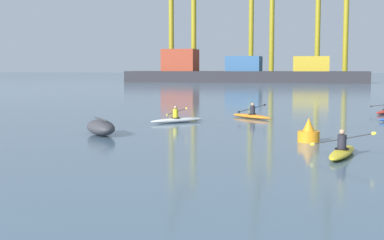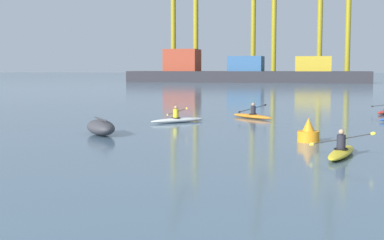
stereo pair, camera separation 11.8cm
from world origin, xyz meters
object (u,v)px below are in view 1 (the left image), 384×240
object	(u,v)px
capsized_dinghy	(101,127)
gantry_crane_west	(182,8)
kayak_yellow	(342,151)
kayak_orange	(252,116)
kayak_white	(177,119)
channel_buoy	(309,133)
container_barge	(241,72)
gantry_crane_west_mid	(261,11)

from	to	relation	value
capsized_dinghy	gantry_crane_west	bearing A→B (deg)	102.96
gantry_crane_west	capsized_dinghy	size ratio (longest dim) A/B	12.11
gantry_crane_west	kayak_yellow	world-z (taller)	gantry_crane_west
kayak_orange	kayak_white	world-z (taller)	same
gantry_crane_west	channel_buoy	xyz separation A→B (m)	(32.86, -102.64, -16.92)
kayak_yellow	container_barge	bearing A→B (deg)	100.82
gantry_crane_west_mid	kayak_yellow	xyz separation A→B (m)	(16.55, -115.04, -16.69)
kayak_orange	kayak_yellow	world-z (taller)	same
container_barge	gantry_crane_west_mid	world-z (taller)	gantry_crane_west_mid
container_barge	kayak_white	distance (m)	90.83
capsized_dinghy	kayak_white	bearing A→B (deg)	74.25
channel_buoy	kayak_yellow	distance (m)	3.75
channel_buoy	kayak_orange	xyz separation A→B (m)	(-3.73, 10.10, -0.19)
container_barge	gantry_crane_west	distance (m)	22.03
container_barge	kayak_yellow	bearing A→B (deg)	-79.18
container_barge	gantry_crane_west	bearing A→B (deg)	158.36
capsized_dinghy	kayak_yellow	bearing A→B (deg)	-18.98
channel_buoy	kayak_yellow	xyz separation A→B (m)	(1.26, -3.53, -0.19)
gantry_crane_west	kayak_white	world-z (taller)	gantry_crane_west
channel_buoy	gantry_crane_west_mid	bearing A→B (deg)	97.81
capsized_dinghy	kayak_orange	world-z (taller)	kayak_orange
kayak_white	container_barge	bearing A→B (deg)	96.62
gantry_crane_west_mid	kayak_orange	xyz separation A→B (m)	(11.57, -101.42, -16.69)
gantry_crane_west	capsized_dinghy	xyz separation A→B (m)	(23.61, -102.56, -16.93)
container_barge	capsized_dinghy	bearing A→B (deg)	-84.88
gantry_crane_west_mid	kayak_white	bearing A→B (deg)	-85.72
channel_buoy	capsized_dinghy	bearing A→B (deg)	179.47
container_barge	channel_buoy	distance (m)	98.37
gantry_crane_west	kayak_orange	world-z (taller)	gantry_crane_west
container_barge	kayak_white	size ratio (longest dim) A/B	18.13
container_barge	kayak_white	xyz separation A→B (m)	(10.47, -90.20, -2.05)
gantry_crane_west_mid	capsized_dinghy	distance (m)	112.81
container_barge	kayak_orange	xyz separation A→B (m)	(14.18, -86.62, -2.05)
gantry_crane_west_mid	kayak_orange	distance (m)	103.43
kayak_yellow	capsized_dinghy	bearing A→B (deg)	161.02
gantry_crane_west	capsized_dinghy	distance (m)	106.59
capsized_dinghy	channel_buoy	size ratio (longest dim) A/B	2.71
channel_buoy	kayak_white	xyz separation A→B (m)	(-7.44, 6.51, -0.19)
capsized_dinghy	kayak_yellow	world-z (taller)	kayak_yellow
kayak_orange	kayak_yellow	xyz separation A→B (m)	(4.99, -13.63, -0.00)
kayak_orange	kayak_yellow	distance (m)	14.51
capsized_dinghy	gantry_crane_west_mid	bearing A→B (deg)	93.10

